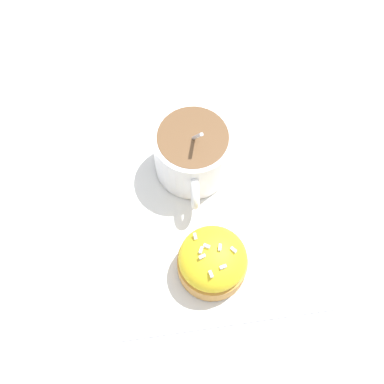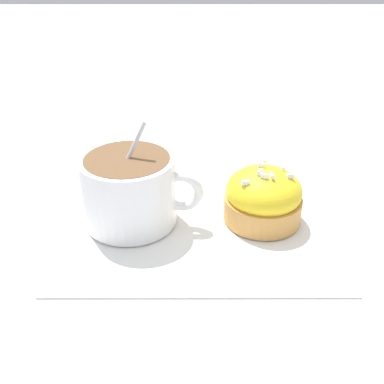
% 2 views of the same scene
% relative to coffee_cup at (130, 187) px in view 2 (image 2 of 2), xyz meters
% --- Properties ---
extents(ground_plane, '(3.00, 3.00, 0.00)m').
position_rel_coffee_cup_xyz_m(ground_plane, '(-0.07, -0.01, -0.04)').
color(ground_plane, '#B2B2B7').
extents(paper_napkin, '(0.26, 0.24, 0.00)m').
position_rel_coffee_cup_xyz_m(paper_napkin, '(-0.07, -0.01, -0.04)').
color(paper_napkin, white).
rests_on(paper_napkin, ground_plane).
extents(coffee_cup, '(0.12, 0.09, 0.10)m').
position_rel_coffee_cup_xyz_m(coffee_cup, '(0.00, 0.00, 0.00)').
color(coffee_cup, white).
rests_on(coffee_cup, paper_napkin).
extents(frosted_pastry, '(0.08, 0.08, 0.06)m').
position_rel_coffee_cup_xyz_m(frosted_pastry, '(-0.13, -0.00, -0.01)').
color(frosted_pastry, '#D19347').
rests_on(frosted_pastry, paper_napkin).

